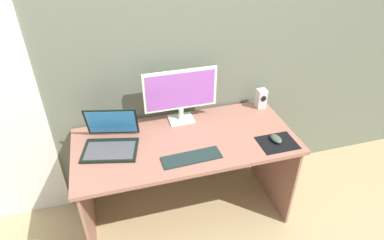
% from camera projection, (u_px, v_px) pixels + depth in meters
% --- Properties ---
extents(ground_plane, '(8.00, 8.00, 0.00)m').
position_uv_depth(ground_plane, '(186.00, 211.00, 2.63)').
color(ground_plane, tan).
extents(wall_back, '(6.00, 0.04, 2.50)m').
position_uv_depth(wall_back, '(170.00, 45.00, 2.24)').
color(wall_back, slate).
rests_on(wall_back, ground_plane).
extents(desk, '(1.50, 0.68, 0.72)m').
position_uv_depth(desk, '(186.00, 156.00, 2.31)').
color(desk, '#9B6454').
rests_on(desk, ground_plane).
extents(monitor, '(0.53, 0.14, 0.40)m').
position_uv_depth(monitor, '(181.00, 93.00, 2.30)').
color(monitor, white).
rests_on(monitor, desk).
extents(speaker_right, '(0.07, 0.07, 0.15)m').
position_uv_depth(speaker_right, '(261.00, 98.00, 2.54)').
color(speaker_right, silver).
rests_on(speaker_right, desk).
extents(laptop, '(0.41, 0.37, 0.24)m').
position_uv_depth(laptop, '(111.00, 141.00, 2.14)').
color(laptop, black).
rests_on(laptop, desk).
extents(keyboard_external, '(0.38, 0.13, 0.01)m').
position_uv_depth(keyboard_external, '(192.00, 157.00, 2.07)').
color(keyboard_external, '#1B2D2B').
rests_on(keyboard_external, desk).
extents(mousepad, '(0.25, 0.20, 0.00)m').
position_uv_depth(mousepad, '(277.00, 143.00, 2.20)').
color(mousepad, black).
rests_on(mousepad, desk).
extents(mouse, '(0.07, 0.11, 0.04)m').
position_uv_depth(mouse, '(276.00, 139.00, 2.20)').
color(mouse, '#425645').
rests_on(mouse, mousepad).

